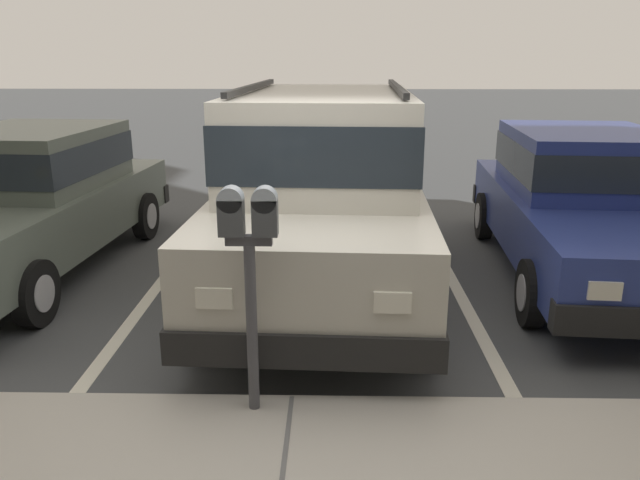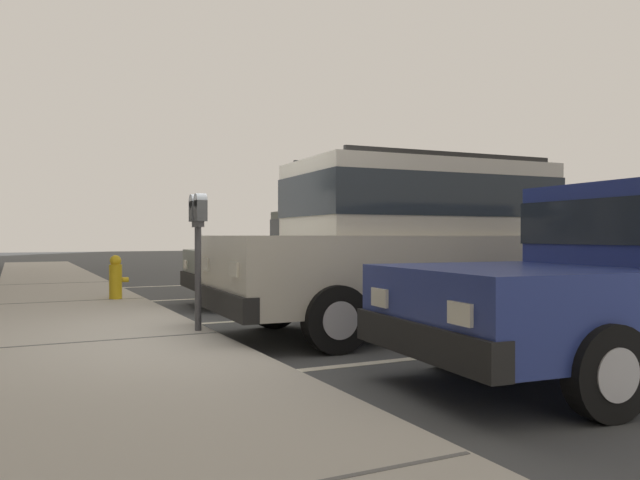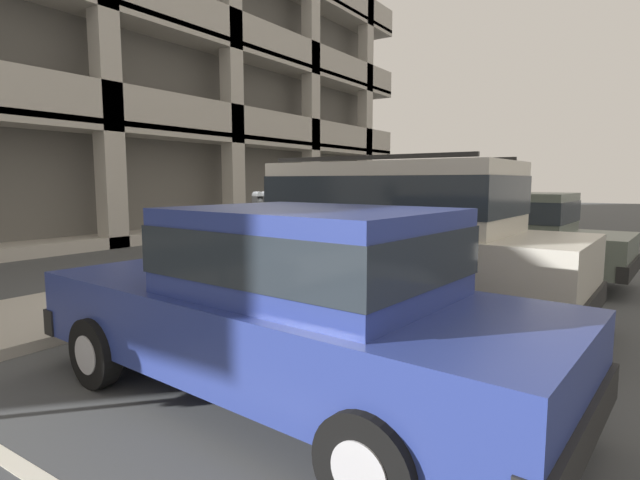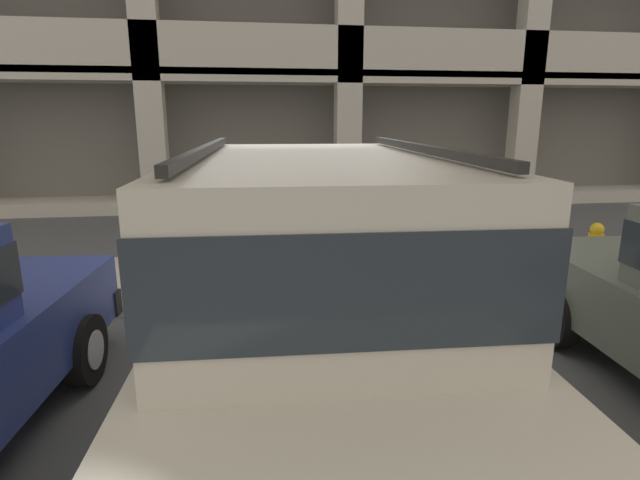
{
  "view_description": "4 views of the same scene",
  "coord_description": "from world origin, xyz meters",
  "px_view_note": "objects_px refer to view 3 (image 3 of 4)",
  "views": [
    {
      "loc": [
        -0.26,
        3.9,
        2.32
      ],
      "look_at": [
        -0.16,
        -0.98,
        0.85
      ],
      "focal_mm": 35.0,
      "sensor_mm": 36.0,
      "label": 1
    },
    {
      "loc": [
        -6.28,
        2.11,
        1.13
      ],
      "look_at": [
        0.05,
        -1.01,
        1.08
      ],
      "focal_mm": 35.0,
      "sensor_mm": 36.0,
      "label": 2
    },
    {
      "loc": [
        -6.0,
        -4.95,
        1.74
      ],
      "look_at": [
        -0.27,
        -1.13,
        0.93
      ],
      "focal_mm": 28.0,
      "sensor_mm": 36.0,
      "label": 3
    },
    {
      "loc": [
        -0.62,
        -5.35,
        2.2
      ],
      "look_at": [
        0.02,
        -1.03,
        1.13
      ],
      "focal_mm": 28.0,
      "sensor_mm": 36.0,
      "label": 4
    }
  ],
  "objects_px": {
    "dark_hatchback": "(497,233)",
    "fire_hydrant": "(360,237)",
    "parking_meter_near": "(262,214)",
    "red_sedan": "(291,300)",
    "silver_suv": "(391,232)"
  },
  "relations": [
    {
      "from": "dark_hatchback",
      "to": "fire_hydrant",
      "type": "relative_size",
      "value": 6.55
    },
    {
      "from": "parking_meter_near",
      "to": "fire_hydrant",
      "type": "relative_size",
      "value": 2.08
    },
    {
      "from": "dark_hatchback",
      "to": "fire_hydrant",
      "type": "height_order",
      "value": "dark_hatchback"
    },
    {
      "from": "dark_hatchback",
      "to": "parking_meter_near",
      "type": "height_order",
      "value": "parking_meter_near"
    },
    {
      "from": "red_sedan",
      "to": "dark_hatchback",
      "type": "height_order",
      "value": "same"
    },
    {
      "from": "silver_suv",
      "to": "red_sedan",
      "type": "height_order",
      "value": "silver_suv"
    },
    {
      "from": "red_sedan",
      "to": "dark_hatchback",
      "type": "bearing_deg",
      "value": 4.3
    },
    {
      "from": "dark_hatchback",
      "to": "parking_meter_near",
      "type": "bearing_deg",
      "value": 136.94
    },
    {
      "from": "red_sedan",
      "to": "fire_hydrant",
      "type": "xyz_separation_m",
      "value": [
        7.04,
        3.3,
        -0.36
      ]
    },
    {
      "from": "parking_meter_near",
      "to": "fire_hydrant",
      "type": "distance_m",
      "value": 3.92
    },
    {
      "from": "dark_hatchback",
      "to": "parking_meter_near",
      "type": "distance_m",
      "value": 4.17
    },
    {
      "from": "parking_meter_near",
      "to": "silver_suv",
      "type": "bearing_deg",
      "value": -99.31
    },
    {
      "from": "dark_hatchback",
      "to": "silver_suv",
      "type": "bearing_deg",
      "value": 174.83
    },
    {
      "from": "silver_suv",
      "to": "parking_meter_near",
      "type": "distance_m",
      "value": 2.55
    },
    {
      "from": "red_sedan",
      "to": "fire_hydrant",
      "type": "bearing_deg",
      "value": 29.7
    }
  ]
}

